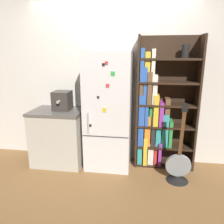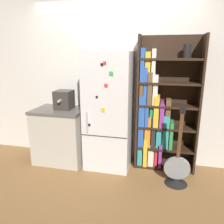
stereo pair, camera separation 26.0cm
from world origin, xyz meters
name	(u,v)px [view 1 (the left image)]	position (x,y,z in m)	size (l,w,h in m)	color
ground_plane	(107,169)	(0.00, 0.00, 0.00)	(16.00, 16.00, 0.00)	olive
wall_back	(111,81)	(0.00, 0.47, 1.30)	(8.00, 0.05, 2.60)	silver
refrigerator	(108,112)	(0.00, 0.17, 0.88)	(0.68, 0.59, 1.76)	silver
bookshelf	(158,111)	(0.74, 0.31, 0.87)	(0.89, 0.32, 1.98)	black
kitchen_counter	(59,136)	(-0.80, 0.15, 0.44)	(0.80, 0.62, 0.88)	#BCB7A8
espresso_machine	(62,101)	(-0.72, 0.18, 1.02)	(0.26, 0.32, 0.29)	#38332D
guitar	(178,170)	(1.03, -0.15, 0.17)	(0.34, 0.31, 1.14)	black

